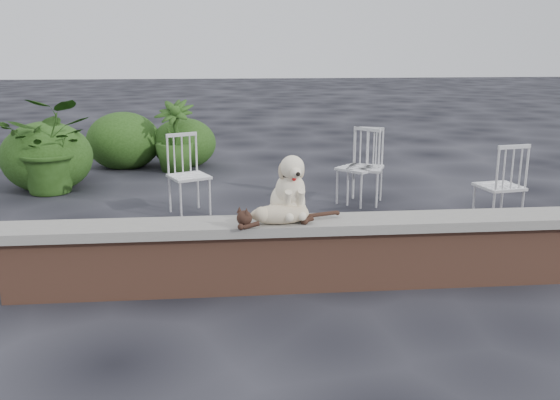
{
  "coord_description": "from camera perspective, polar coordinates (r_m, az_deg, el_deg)",
  "views": [
    {
      "loc": [
        -1.26,
        -4.65,
        1.97
      ],
      "look_at": [
        -0.8,
        0.2,
        0.7
      ],
      "focal_mm": 38.77,
      "sensor_mm": 36.0,
      "label": 1
    }
  ],
  "objects": [
    {
      "name": "cat",
      "position": [
        4.77,
        -0.03,
        -1.25
      ],
      "size": [
        1.07,
        0.45,
        0.18
      ],
      "primitive_type": null,
      "rotation": [
        0.0,
        0.0,
        0.2
      ],
      "color": "tan",
      "rests_on": "capstone"
    },
    {
      "name": "chair_a",
      "position": [
        7.15,
        -8.59,
        2.35
      ],
      "size": [
        0.74,
        0.74,
        0.94
      ],
      "primitive_type": null,
      "rotation": [
        0.0,
        0.0,
        0.43
      ],
      "color": "silver",
      "rests_on": "ground"
    },
    {
      "name": "potted_plant_b",
      "position": [
        9.62,
        -9.91,
        5.95
      ],
      "size": [
        0.79,
        0.79,
        1.11
      ],
      "primitive_type": "imported",
      "rotation": [
        0.0,
        0.0,
        -0.35
      ],
      "color": "#1F3D11",
      "rests_on": "ground"
    },
    {
      "name": "chair_b",
      "position": [
        7.63,
        8.04,
        3.14
      ],
      "size": [
        0.73,
        0.73,
        0.94
      ],
      "primitive_type": null,
      "rotation": [
        0.0,
        0.0,
        -0.39
      ],
      "color": "silver",
      "rests_on": "ground"
    },
    {
      "name": "capstone",
      "position": [
        5.03,
        9.33,
        -2.12
      ],
      "size": [
        6.2,
        0.4,
        0.08
      ],
      "primitive_type": "cube",
      "color": "slate",
      "rests_on": "brick_wall"
    },
    {
      "name": "chair_c",
      "position": [
        7.0,
        19.99,
        1.35
      ],
      "size": [
        0.65,
        0.65,
        0.94
      ],
      "primitive_type": null,
      "rotation": [
        0.0,
        0.0,
        3.32
      ],
      "color": "silver",
      "rests_on": "ground"
    },
    {
      "name": "potted_plant_a",
      "position": [
        8.63,
        -20.77,
        4.86
      ],
      "size": [
        1.21,
        1.07,
        1.29
      ],
      "primitive_type": "imported",
      "rotation": [
        0.0,
        0.0,
        -0.05
      ],
      "color": "#1F3D11",
      "rests_on": "ground"
    },
    {
      "name": "brick_wall",
      "position": [
        5.12,
        9.2,
        -5.23
      ],
      "size": [
        6.0,
        0.3,
        0.5
      ],
      "primitive_type": "cube",
      "color": "brown",
      "rests_on": "ground"
    },
    {
      "name": "ground",
      "position": [
        5.21,
        9.09,
        -7.82
      ],
      "size": [
        60.0,
        60.0,
        0.0
      ],
      "primitive_type": "plane",
      "color": "black",
      "rests_on": "ground"
    },
    {
      "name": "chair_d",
      "position": [
        7.59,
        7.36,
        3.11
      ],
      "size": [
        0.79,
        0.79,
        0.94
      ],
      "primitive_type": null,
      "rotation": [
        0.0,
        0.0,
        -0.82
      ],
      "color": "silver",
      "rests_on": "ground"
    },
    {
      "name": "dog",
      "position": [
        4.87,
        0.74,
        1.38
      ],
      "size": [
        0.45,
        0.54,
        0.55
      ],
      "primitive_type": null,
      "rotation": [
        0.0,
        0.0,
        0.2
      ],
      "color": "beige",
      "rests_on": "capstone"
    },
    {
      "name": "shrubbery",
      "position": [
        9.61,
        -15.65,
        4.79
      ],
      "size": [
        2.93,
        2.55,
        0.98
      ],
      "color": "#1F3D11",
      "rests_on": "ground"
    }
  ]
}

